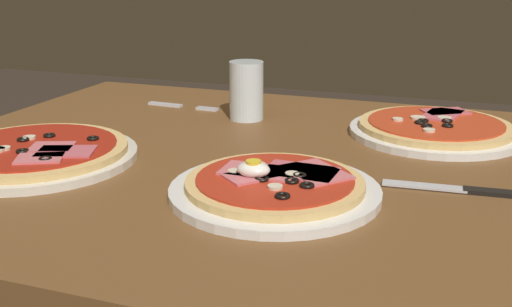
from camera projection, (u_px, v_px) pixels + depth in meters
dining_table at (226, 227)px, 1.02m from camera, size 1.00×0.89×0.76m
pizza_foreground at (275, 187)px, 0.80m from camera, size 0.27×0.27×0.05m
pizza_across_left at (435, 129)px, 1.07m from camera, size 0.29×0.29×0.03m
pizza_across_right at (35, 153)px, 0.94m from camera, size 0.31×0.31×0.03m
water_glass_near at (246, 95)px, 1.17m from camera, size 0.06×0.06×0.11m
fork at (177, 106)px, 1.28m from camera, size 0.16×0.02×0.00m
knife at (468, 190)px, 0.82m from camera, size 0.20×0.03×0.01m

